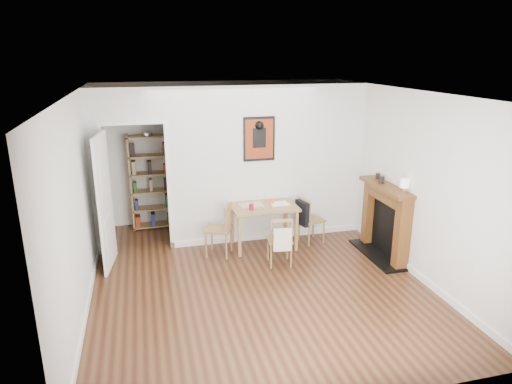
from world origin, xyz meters
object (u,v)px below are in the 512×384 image
object	(u,v)px
notebook	(279,204)
bookshelf	(151,182)
fireplace	(386,218)
mantel_lamp	(404,184)
ceramic_jar_b	(378,176)
red_glass	(251,207)
chair_left	(219,230)
chair_front	(280,240)
dining_table	(264,211)
chair_right	(311,220)
ceramic_jar_a	(382,180)
orange_fruit	(272,202)

from	to	relation	value
notebook	bookshelf	bearing A→B (deg)	145.90
fireplace	notebook	xyz separation A→B (m)	(-1.49, 0.79, 0.11)
mantel_lamp	ceramic_jar_b	xyz separation A→B (m)	(-0.00, 0.76, -0.08)
red_glass	chair_left	bearing A→B (deg)	177.37
chair_left	red_glass	distance (m)	0.63
chair_left	red_glass	size ratio (longest dim) A/B	8.78
chair_front	ceramic_jar_b	bearing A→B (deg)	8.75
dining_table	fireplace	size ratio (longest dim) A/B	0.84
chair_left	mantel_lamp	xyz separation A→B (m)	(2.53, -1.06, 0.87)
fireplace	chair_left	bearing A→B (deg)	165.34
red_glass	mantel_lamp	world-z (taller)	mantel_lamp
red_glass	mantel_lamp	distance (m)	2.32
chair_right	ceramic_jar_a	size ratio (longest dim) A/B	7.15
red_glass	ceramic_jar_b	xyz separation A→B (m)	(2.00, -0.28, 0.44)
dining_table	bookshelf	world-z (taller)	bookshelf
notebook	mantel_lamp	xyz separation A→B (m)	(1.50, -1.19, 0.56)
bookshelf	mantel_lamp	size ratio (longest dim) A/B	8.58
bookshelf	ceramic_jar_b	xyz separation A→B (m)	(3.50, -1.80, 0.36)
dining_table	chair_front	xyz separation A→B (m)	(0.06, -0.69, -0.23)
orange_fruit	ceramic_jar_b	size ratio (longest dim) A/B	0.82
chair_left	red_glass	bearing A→B (deg)	-2.63
chair_left	notebook	xyz separation A→B (m)	(1.04, 0.13, 0.30)
ceramic_jar_a	chair_front	bearing A→B (deg)	-179.05
dining_table	ceramic_jar_a	size ratio (longest dim) A/B	9.69
chair_right	chair_front	xyz separation A→B (m)	(-0.76, -0.69, -0.01)
dining_table	red_glass	size ratio (longest dim) A/B	11.01
red_glass	ceramic_jar_b	distance (m)	2.07
mantel_lamp	ceramic_jar_a	xyz separation A→B (m)	(-0.07, 0.52, -0.07)
chair_right	bookshelf	world-z (taller)	bookshelf
chair_left	fireplace	distance (m)	2.62
chair_right	orange_fruit	world-z (taller)	orange_fruit
dining_table	red_glass	world-z (taller)	red_glass
fireplace	ceramic_jar_a	distance (m)	0.61
red_glass	orange_fruit	bearing A→B (deg)	25.84
chair_front	orange_fruit	bearing A→B (deg)	83.57
notebook	chair_right	bearing A→B (deg)	-1.37
notebook	ceramic_jar_b	world-z (taller)	ceramic_jar_b
bookshelf	mantel_lamp	bearing A→B (deg)	-36.08
bookshelf	orange_fruit	xyz separation A→B (m)	(1.88, -1.33, -0.10)
dining_table	orange_fruit	world-z (taller)	orange_fruit
chair_front	ceramic_jar_b	size ratio (longest dim) A/B	8.32
notebook	ceramic_jar_a	distance (m)	1.65
dining_table	ceramic_jar_a	bearing A→B (deg)	-21.27
bookshelf	mantel_lamp	xyz separation A→B (m)	(3.50, -2.55, 0.43)
chair_right	chair_front	size ratio (longest dim) A/B	0.99
bookshelf	fireplace	bearing A→B (deg)	-31.59
chair_front	bookshelf	xyz separation A→B (m)	(-1.80, 2.06, 0.45)
dining_table	orange_fruit	bearing A→B (deg)	17.61
red_glass	mantel_lamp	size ratio (longest dim) A/B	0.47
chair_front	mantel_lamp	size ratio (longest dim) A/B	3.88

